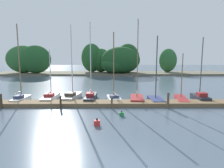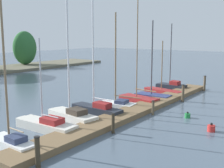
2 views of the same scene
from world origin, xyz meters
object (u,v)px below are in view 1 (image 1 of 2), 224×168
sailboat_7 (181,99)px  mooring_piling_2 (112,103)px  sailboat_5 (137,98)px  channel_buoy_0 (122,114)px  sailboat_1 (51,97)px  mooring_piling_1 (61,102)px  sailboat_3 (91,96)px  sailboat_4 (114,97)px  sailboat_0 (21,97)px  mooring_piling_3 (168,101)px  sailboat_6 (156,98)px  sailboat_8 (200,97)px  mooring_piling_0 (1,101)px  sailboat_2 (72,96)px  channel_buoy_1 (97,123)px

sailboat_7 → mooring_piling_2: (-7.32, -2.95, 0.28)m
sailboat_5 → channel_buoy_0: bearing=165.9°
sailboat_1 → mooring_piling_1: size_ratio=4.56×
sailboat_3 → sailboat_7: size_ratio=1.64×
sailboat_4 → mooring_piling_1: 5.83m
mooring_piling_1 → sailboat_3: bearing=53.4°
sailboat_0 → mooring_piling_2: bearing=-104.3°
sailboat_7 → mooring_piling_3: (-2.23, -3.00, 0.48)m
mooring_piling_1 → channel_buoy_0: bearing=-22.5°
sailboat_4 → mooring_piling_3: sailboat_4 is taller
sailboat_1 → sailboat_6: (11.12, -1.05, 0.02)m
sailboat_0 → mooring_piling_2: size_ratio=7.59×
sailboat_5 → sailboat_7: size_ratio=1.69×
sailboat_8 → sailboat_5: bearing=92.7°
sailboat_6 → mooring_piling_0: sailboat_6 is taller
mooring_piling_0 → mooring_piling_1: mooring_piling_0 is taller
sailboat_3 → sailboat_6: sailboat_3 is taller
sailboat_2 → sailboat_7: size_ratio=1.59×
sailboat_8 → mooring_piling_3: bearing=127.4°
mooring_piling_0 → mooring_piling_3: (15.10, -0.10, 0.03)m
sailboat_1 → mooring_piling_2: size_ratio=5.14×
sailboat_3 → mooring_piling_3: 8.05m
sailboat_5 → mooring_piling_3: size_ratio=5.80×
sailboat_2 → mooring_piling_0: size_ratio=5.76×
sailboat_0 → sailboat_7: (16.74, 0.17, -0.22)m
sailboat_6 → mooring_piling_2: 5.23m
sailboat_5 → sailboat_6: bearing=-93.3°
sailboat_5 → mooring_piling_1: size_ratio=7.14×
mooring_piling_1 → sailboat_4: bearing=33.2°
sailboat_1 → channel_buoy_1: bearing=-147.5°
sailboat_5 → channel_buoy_1: sailboat_5 is taller
sailboat_5 → sailboat_6: sailboat_5 is taller
mooring_piling_3 → channel_buoy_0: mooring_piling_3 is taller
mooring_piling_3 → channel_buoy_1: 7.53m
sailboat_5 → sailboat_8: size_ratio=1.27×
sailboat_0 → sailboat_1: bearing=-71.8°
sailboat_2 → mooring_piling_2: 5.65m
channel_buoy_1 → sailboat_3: bearing=98.5°
sailboat_3 → sailboat_7: (9.53, -0.38, -0.21)m
sailboat_1 → sailboat_4: (6.80, -0.37, 0.07)m
sailboat_5 → channel_buoy_0: 5.42m
sailboat_3 → mooring_piling_1: sailboat_3 is taller
mooring_piling_1 → mooring_piling_3: mooring_piling_3 is taller
sailboat_1 → sailboat_0: bearing=103.9°
sailboat_6 → channel_buoy_1: (-5.62, -6.92, -0.17)m
sailboat_2 → channel_buoy_0: bearing=-130.9°
sailboat_2 → sailboat_6: bearing=-88.8°
sailboat_8 → mooring_piling_3: sailboat_8 is taller
channel_buoy_1 → sailboat_7: bearing=41.1°
sailboat_1 → sailboat_8: bearing=-94.3°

